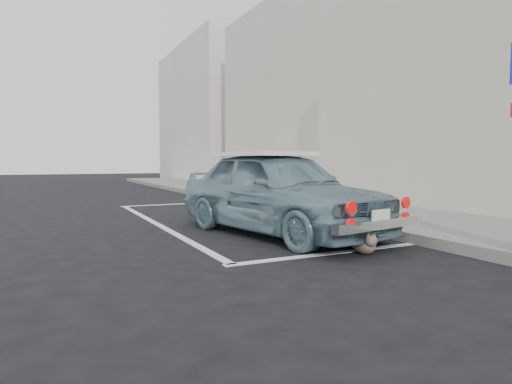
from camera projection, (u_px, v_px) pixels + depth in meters
ground at (280, 249)px, 5.58m from camera, size 80.00×80.00×0.00m
sidewalk at (367, 214)px, 8.78m from camera, size 2.80×40.00×0.15m
shop_building at (409, 76)px, 11.72m from camera, size 3.50×18.00×7.00m
building_far at (208, 115)px, 25.98m from camera, size 3.50×10.00×8.00m
pline_rear at (335, 253)px, 5.35m from camera, size 3.00×0.12×0.01m
pline_front at (177, 204)px, 11.60m from camera, size 3.00×0.12×0.01m
pline_side at (157, 224)px, 7.86m from camera, size 0.12×7.00×0.01m
retro_coupe at (278, 191)px, 6.75m from camera, size 2.24×4.16×1.34m
cat at (365, 243)px, 5.28m from camera, size 0.32×0.54×0.30m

